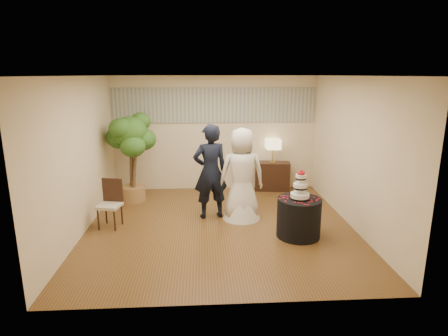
{
  "coord_description": "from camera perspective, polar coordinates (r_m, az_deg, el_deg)",
  "views": [
    {
      "loc": [
        -0.33,
        -6.66,
        2.82
      ],
      "look_at": [
        0.1,
        0.4,
        1.05
      ],
      "focal_mm": 30.0,
      "sensor_mm": 36.0,
      "label": 1
    }
  ],
  "objects": [
    {
      "name": "groom",
      "position": [
        7.41,
        -2.09,
        -0.56
      ],
      "size": [
        0.78,
        0.61,
        1.9
      ],
      "primitive_type": "imported",
      "rotation": [
        0.0,
        0.0,
        3.38
      ],
      "color": "black",
      "rests_on": "floor"
    },
    {
      "name": "console",
      "position": [
        9.42,
        7.35,
        -1.24
      ],
      "size": [
        0.9,
        0.49,
        0.71
      ],
      "primitive_type": "cube",
      "rotation": [
        0.0,
        0.0,
        -0.14
      ],
      "color": "black",
      "rests_on": "floor"
    },
    {
      "name": "bride",
      "position": [
        7.36,
        2.73,
        -0.93
      ],
      "size": [
        0.96,
        0.83,
        1.84
      ],
      "primitive_type": "imported",
      "rotation": [
        0.0,
        0.0,
        3.22
      ],
      "color": "white",
      "rests_on": "floor"
    },
    {
      "name": "table_lamp",
      "position": [
        9.27,
        7.48,
        2.61
      ],
      "size": [
        0.34,
        0.34,
        0.58
      ],
      "primitive_type": null,
      "color": "beige",
      "rests_on": "console"
    },
    {
      "name": "ficus_tree",
      "position": [
        8.62,
        -13.97,
        1.59
      ],
      "size": [
        1.32,
        1.32,
        2.04
      ],
      "primitive_type": null,
      "rotation": [
        0.0,
        0.0,
        -2.64
      ],
      "color": "#31621E",
      "rests_on": "floor"
    },
    {
      "name": "wall_left",
      "position": [
        7.15,
        -21.09,
        1.64
      ],
      "size": [
        0.06,
        5.0,
        2.8
      ],
      "primitive_type": "cube",
      "color": "beige",
      "rests_on": "ground"
    },
    {
      "name": "wall_right",
      "position": [
        7.37,
        19.17,
        2.16
      ],
      "size": [
        0.06,
        5.0,
        2.8
      ],
      "primitive_type": "cube",
      "color": "beige",
      "rests_on": "ground"
    },
    {
      "name": "wedding_cake",
      "position": [
        6.63,
        11.58,
        -2.47
      ],
      "size": [
        0.34,
        0.34,
        0.53
      ],
      "primitive_type": null,
      "color": "white",
      "rests_on": "cake_table"
    },
    {
      "name": "floor",
      "position": [
        7.24,
        -0.61,
        -8.87
      ],
      "size": [
        5.0,
        5.0,
        0.0
      ],
      "primitive_type": "cube",
      "color": "brown",
      "rests_on": "ground"
    },
    {
      "name": "side_chair",
      "position": [
        7.37,
        -17.08,
        -5.31
      ],
      "size": [
        0.5,
        0.52,
        0.91
      ],
      "primitive_type": null,
      "rotation": [
        0.0,
        0.0,
        -0.22
      ],
      "color": "black",
      "rests_on": "floor"
    },
    {
      "name": "cake_table",
      "position": [
        6.83,
        11.32,
        -7.42
      ],
      "size": [
        1.02,
        1.02,
        0.7
      ],
      "primitive_type": "cylinder",
      "rotation": [
        0.0,
        0.0,
        0.42
      ],
      "color": "black",
      "rests_on": "floor"
    },
    {
      "name": "ceiling",
      "position": [
        6.67,
        -0.67,
        13.87
      ],
      "size": [
        5.0,
        5.0,
        0.0
      ],
      "primitive_type": "cube",
      "color": "white",
      "rests_on": "wall_back"
    },
    {
      "name": "wall_front",
      "position": [
        4.41,
        0.97,
        -4.76
      ],
      "size": [
        5.0,
        0.06,
        2.8
      ],
      "primitive_type": "cube",
      "color": "beige",
      "rests_on": "ground"
    },
    {
      "name": "wall_back",
      "position": [
        9.28,
        -1.4,
        5.24
      ],
      "size": [
        5.0,
        0.06,
        2.8
      ],
      "primitive_type": "cube",
      "color": "beige",
      "rests_on": "ground"
    },
    {
      "name": "mural_border",
      "position": [
        9.17,
        -1.43,
        9.55
      ],
      "size": [
        4.9,
        0.02,
        0.85
      ],
      "primitive_type": "cube",
      "color": "#A0A396",
      "rests_on": "wall_back"
    }
  ]
}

